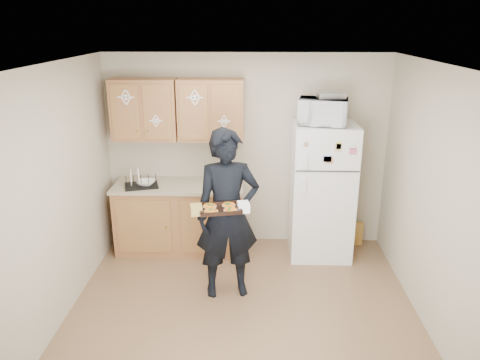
% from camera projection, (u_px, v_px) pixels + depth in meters
% --- Properties ---
extents(floor, '(3.60, 3.60, 0.00)m').
position_uv_depth(floor, '(242.00, 316.00, 4.78)').
color(floor, brown).
rests_on(floor, ground).
extents(ceiling, '(3.60, 3.60, 0.00)m').
position_uv_depth(ceiling, '(243.00, 65.00, 3.97)').
color(ceiling, silver).
rests_on(ceiling, wall_back).
extents(wall_back, '(3.60, 0.04, 2.50)m').
position_uv_depth(wall_back, '(246.00, 151.00, 6.08)').
color(wall_back, '#B8AD95').
rests_on(wall_back, floor).
extents(wall_front, '(3.60, 0.04, 2.50)m').
position_uv_depth(wall_front, '(235.00, 318.00, 2.67)').
color(wall_front, '#B8AD95').
rests_on(wall_front, floor).
extents(wall_left, '(0.04, 3.60, 2.50)m').
position_uv_depth(wall_left, '(53.00, 200.00, 4.43)').
color(wall_left, '#B8AD95').
rests_on(wall_left, floor).
extents(wall_right, '(0.04, 3.60, 2.50)m').
position_uv_depth(wall_right, '(437.00, 204.00, 4.32)').
color(wall_right, '#B8AD95').
rests_on(wall_right, floor).
extents(refrigerator, '(0.75, 0.70, 1.70)m').
position_uv_depth(refrigerator, '(322.00, 191.00, 5.83)').
color(refrigerator, white).
rests_on(refrigerator, floor).
extents(base_cabinet, '(1.60, 0.60, 0.86)m').
position_uv_depth(base_cabinet, '(180.00, 218.00, 6.06)').
color(base_cabinet, brown).
rests_on(base_cabinet, floor).
extents(countertop, '(1.64, 0.64, 0.04)m').
position_uv_depth(countertop, '(179.00, 186.00, 5.92)').
color(countertop, tan).
rests_on(countertop, base_cabinet).
extents(upper_cab_left, '(0.80, 0.33, 0.75)m').
position_uv_depth(upper_cab_left, '(145.00, 110.00, 5.75)').
color(upper_cab_left, brown).
rests_on(upper_cab_left, wall_back).
extents(upper_cab_right, '(0.80, 0.33, 0.75)m').
position_uv_depth(upper_cab_right, '(211.00, 110.00, 5.73)').
color(upper_cab_right, brown).
rests_on(upper_cab_right, wall_back).
extents(cereal_box, '(0.20, 0.07, 0.32)m').
position_uv_depth(cereal_box, '(355.00, 233.00, 6.26)').
color(cereal_box, '#F1C655').
rests_on(cereal_box, floor).
extents(person, '(0.74, 0.56, 1.85)m').
position_uv_depth(person, '(228.00, 215.00, 4.92)').
color(person, black).
rests_on(person, floor).
extents(baking_tray, '(0.45, 0.37, 0.04)m').
position_uv_depth(baking_tray, '(220.00, 209.00, 4.58)').
color(baking_tray, black).
rests_on(baking_tray, person).
extents(pizza_front_left, '(0.14, 0.14, 0.02)m').
position_uv_depth(pizza_front_left, '(211.00, 211.00, 4.50)').
color(pizza_front_left, orange).
rests_on(pizza_front_left, baking_tray).
extents(pizza_front_right, '(0.14, 0.14, 0.02)m').
position_uv_depth(pizza_front_right, '(231.00, 210.00, 4.53)').
color(pizza_front_right, orange).
rests_on(pizza_front_right, baking_tray).
extents(pizza_back_left, '(0.14, 0.14, 0.02)m').
position_uv_depth(pizza_back_left, '(210.00, 206.00, 4.63)').
color(pizza_back_left, orange).
rests_on(pizza_back_left, baking_tray).
extents(pizza_back_right, '(0.14, 0.14, 0.02)m').
position_uv_depth(pizza_back_right, '(229.00, 205.00, 4.66)').
color(pizza_back_right, orange).
rests_on(pizza_back_right, baking_tray).
extents(microwave, '(0.62, 0.48, 0.31)m').
position_uv_depth(microwave, '(323.00, 112.00, 5.46)').
color(microwave, white).
rests_on(microwave, refrigerator).
extents(foil_pan, '(0.33, 0.24, 0.07)m').
position_uv_depth(foil_pan, '(331.00, 95.00, 5.42)').
color(foil_pan, silver).
rests_on(foil_pan, microwave).
extents(dish_rack, '(0.47, 0.40, 0.16)m').
position_uv_depth(dish_rack, '(141.00, 180.00, 5.81)').
color(dish_rack, black).
rests_on(dish_rack, countertop).
extents(bowl, '(0.24, 0.24, 0.06)m').
position_uv_depth(bowl, '(146.00, 183.00, 5.82)').
color(bowl, white).
rests_on(bowl, dish_rack).
extents(soap_bottle, '(0.09, 0.09, 0.19)m').
position_uv_depth(soap_bottle, '(233.00, 179.00, 5.81)').
color(soap_bottle, white).
rests_on(soap_bottle, countertop).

